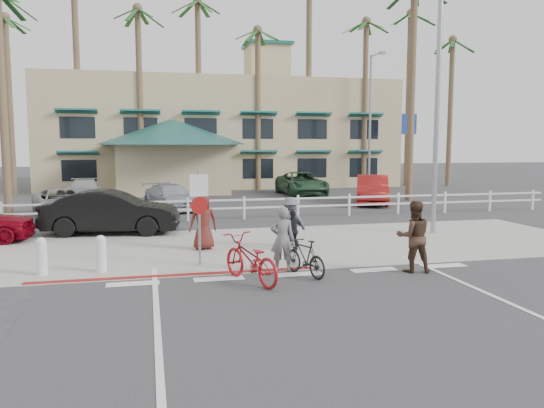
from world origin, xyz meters
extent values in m
plane|color=#333335|center=(0.00, 0.00, 0.00)|extent=(140.00, 140.00, 0.00)
cube|color=#333335|center=(0.00, -2.00, 0.00)|extent=(12.00, 16.00, 0.01)
cube|color=gray|center=(0.00, 4.50, 0.01)|extent=(22.00, 7.00, 0.01)
cube|color=#333335|center=(0.00, 8.50, 0.00)|extent=(40.00, 5.00, 0.01)
cube|color=#333335|center=(0.00, 18.00, 0.00)|extent=(50.00, 16.00, 0.01)
cube|color=maroon|center=(-3.00, 1.20, 0.01)|extent=(7.00, 0.25, 0.02)
imported|color=maroon|center=(-1.33, 0.13, 0.56)|extent=(1.50, 2.25, 1.12)
imported|color=slate|center=(-0.33, 1.02, 0.84)|extent=(0.67, 0.50, 1.68)
imported|color=black|center=(0.10, 0.46, 0.46)|extent=(0.96, 1.59, 0.92)
imported|color=#3E291D|center=(2.89, 0.23, 0.91)|extent=(1.01, 0.86, 1.82)
imported|color=#565862|center=(0.72, 4.13, 0.79)|extent=(1.05, 0.64, 1.58)
imported|color=black|center=(0.67, 3.57, 0.62)|extent=(0.77, 0.46, 1.23)
imported|color=#4D1B16|center=(-1.98, 4.31, 0.87)|extent=(0.91, 0.64, 1.74)
imported|color=black|center=(-4.91, 7.96, 0.79)|extent=(4.97, 2.31, 1.58)
imported|color=gray|center=(-7.31, 12.99, 0.64)|extent=(3.38, 5.04, 1.28)
imported|color=#92979F|center=(-2.50, 14.70, 0.62)|extent=(3.09, 4.62, 1.24)
imported|color=maroon|center=(8.21, 14.79, 0.78)|extent=(3.34, 4.99, 1.56)
imported|color=#97999B|center=(-7.07, 19.15, 0.64)|extent=(2.19, 4.57, 1.28)
imported|color=#264C32|center=(5.88, 20.46, 0.74)|extent=(2.51, 5.33, 1.47)
camera|label=1|loc=(-3.59, -11.78, 3.23)|focal=35.00mm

